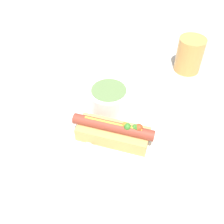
% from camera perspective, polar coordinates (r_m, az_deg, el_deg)
% --- Properties ---
extents(ground_plane, '(4.00, 4.00, 0.00)m').
position_cam_1_polar(ground_plane, '(0.64, 0.00, -2.92)').
color(ground_plane, '#BCB7AD').
extents(dinner_plate, '(0.30, 0.30, 0.02)m').
position_cam_1_polar(dinner_plate, '(0.63, 0.00, -2.38)').
color(dinner_plate, white).
rests_on(dinner_plate, ground_plane).
extents(hot_dog, '(0.16, 0.14, 0.06)m').
position_cam_1_polar(hot_dog, '(0.57, 0.37, -4.35)').
color(hot_dog, tan).
rests_on(hot_dog, dinner_plate).
extents(soup_bowl, '(0.10, 0.10, 0.06)m').
position_cam_1_polar(soup_bowl, '(0.63, -0.68, 3.01)').
color(soup_bowl, white).
rests_on(soup_bowl, dinner_plate).
extents(spoon, '(0.07, 0.16, 0.01)m').
position_cam_1_polar(spoon, '(0.61, -8.08, -3.38)').
color(spoon, '#B7B7BC').
rests_on(spoon, dinner_plate).
extents(drinking_glass, '(0.08, 0.08, 0.10)m').
position_cam_1_polar(drinking_glass, '(0.81, 16.53, 11.85)').
color(drinking_glass, '#D8994C').
rests_on(drinking_glass, ground_plane).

